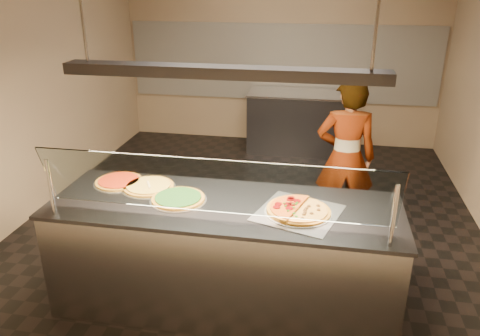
% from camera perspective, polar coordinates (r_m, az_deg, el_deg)
% --- Properties ---
extents(ground, '(5.00, 6.00, 0.02)m').
position_cam_1_polar(ground, '(5.26, 1.17, -7.00)').
color(ground, black).
rests_on(ground, ground).
extents(wall_back, '(5.00, 0.02, 3.00)m').
position_cam_1_polar(wall_back, '(7.65, 5.08, 14.19)').
color(wall_back, '#9F8866').
rests_on(wall_back, ground).
extents(wall_front, '(5.00, 0.02, 3.00)m').
position_cam_1_polar(wall_front, '(1.99, -13.08, -10.49)').
color(wall_front, '#9F8866').
rests_on(wall_front, ground).
extents(wall_left, '(0.02, 6.00, 3.00)m').
position_cam_1_polar(wall_left, '(5.67, -24.95, 9.44)').
color(wall_left, '#9F8866').
rests_on(wall_left, ground).
extents(tile_band, '(4.90, 0.02, 1.20)m').
position_cam_1_polar(tile_band, '(7.65, 5.01, 12.68)').
color(tile_band, silver).
rests_on(tile_band, wall_back).
extents(serving_counter, '(2.73, 0.94, 0.93)m').
position_cam_1_polar(serving_counter, '(3.87, -1.86, -10.55)').
color(serving_counter, '#B7B7BC').
rests_on(serving_counter, ground).
extents(sneeze_guard, '(2.49, 0.18, 0.54)m').
position_cam_1_polar(sneeze_guard, '(3.21, -3.33, -2.36)').
color(sneeze_guard, '#B7B7BC').
rests_on(sneeze_guard, serving_counter).
extents(perforated_tray, '(0.71, 0.71, 0.01)m').
position_cam_1_polar(perforated_tray, '(3.52, 7.10, -5.37)').
color(perforated_tray, silver).
rests_on(perforated_tray, serving_counter).
extents(half_pizza_pepperoni, '(0.37, 0.52, 0.05)m').
position_cam_1_polar(half_pizza_pepperoni, '(3.52, 5.27, -4.83)').
color(half_pizza_pepperoni, '#965F1A').
rests_on(half_pizza_pepperoni, perforated_tray).
extents(half_pizza_sausage, '(0.37, 0.52, 0.04)m').
position_cam_1_polar(half_pizza_sausage, '(3.51, 9.00, -5.23)').
color(half_pizza_sausage, '#965F1A').
rests_on(half_pizza_sausage, perforated_tray).
extents(pizza_spinach, '(0.45, 0.45, 0.03)m').
position_cam_1_polar(pizza_spinach, '(3.72, -7.52, -3.66)').
color(pizza_spinach, silver).
rests_on(pizza_spinach, serving_counter).
extents(pizza_cheese, '(0.45, 0.45, 0.03)m').
position_cam_1_polar(pizza_cheese, '(3.98, -11.05, -2.16)').
color(pizza_cheese, silver).
rests_on(pizza_cheese, serving_counter).
extents(pizza_tomato, '(0.42, 0.42, 0.03)m').
position_cam_1_polar(pizza_tomato, '(4.13, -14.52, -1.54)').
color(pizza_tomato, silver).
rests_on(pizza_tomato, serving_counter).
extents(pizza_spatula, '(0.26, 0.20, 0.02)m').
position_cam_1_polar(pizza_spatula, '(3.92, -10.41, -2.23)').
color(pizza_spatula, '#B7B7BC').
rests_on(pizza_spatula, pizza_spinach).
extents(prep_table, '(1.48, 0.74, 0.93)m').
position_cam_1_polar(prep_table, '(7.40, 6.81, 5.64)').
color(prep_table, '#323237').
rests_on(prep_table, ground).
extents(worker, '(0.64, 0.44, 1.67)m').
position_cam_1_polar(worker, '(4.93, 12.74, 1.20)').
color(worker, '#2D2A31').
rests_on(worker, ground).
extents(heat_lamp_housing, '(2.30, 0.18, 0.08)m').
position_cam_1_polar(heat_lamp_housing, '(3.31, -2.18, 11.61)').
color(heat_lamp_housing, '#323237').
rests_on(heat_lamp_housing, ceiling).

